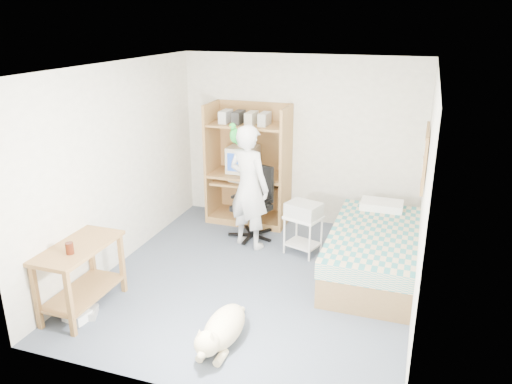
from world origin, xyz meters
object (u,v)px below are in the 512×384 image
bed (373,251)px  dog (222,329)px  person (249,187)px  office_chair (254,212)px  side_desk (80,268)px  printer_cart (303,229)px  computer_hutch (249,169)px

bed → dog: size_ratio=1.95×
person → dog: size_ratio=1.64×
dog → office_chair: bearing=103.2°
office_chair → dog: size_ratio=0.98×
side_desk → dog: 1.68m
printer_cart → side_desk: bearing=-114.6°
side_desk → dog: side_desk is taller
side_desk → office_chair: (1.12, 2.38, -0.13)m
office_chair → dog: 2.55m
person → printer_cart: bearing=-160.9°
bed → printer_cart: bearing=165.0°
person → dog: (0.50, -2.18, -0.68)m
side_desk → person: size_ratio=0.59×
computer_hutch → side_desk: computer_hutch is taller
computer_hutch → printer_cart: (1.06, -0.87, -0.47)m
computer_hutch → printer_cart: bearing=-39.4°
office_chair → printer_cart: size_ratio=1.92×
office_chair → dog: office_chair is taller
side_desk → office_chair: office_chair is taller
office_chair → person: person is taller
person → dog: person is taller
bed → printer_cart: bed is taller
side_desk → person: 2.40m
person → printer_cart: person is taller
dog → printer_cart: printer_cart is taller
person → side_desk: bearing=80.7°
computer_hutch → person: 0.91m
computer_hutch → side_desk: (-0.85, -2.94, -0.33)m
dog → printer_cart: bearing=84.3°
dog → printer_cart: 2.20m
office_chair → printer_cart: (0.79, -0.31, -0.01)m
bed → printer_cart: size_ratio=3.80×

